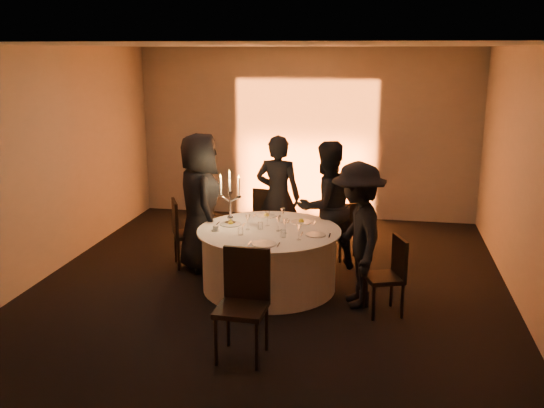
% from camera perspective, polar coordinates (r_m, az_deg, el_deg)
% --- Properties ---
extents(floor, '(7.00, 7.00, 0.00)m').
position_cam_1_polar(floor, '(7.82, -0.27, -7.84)').
color(floor, black).
rests_on(floor, ground).
extents(ceiling, '(7.00, 7.00, 0.00)m').
position_cam_1_polar(ceiling, '(7.24, -0.30, 14.73)').
color(ceiling, white).
rests_on(ceiling, wall_back).
extents(wall_back, '(7.00, 0.00, 7.00)m').
position_cam_1_polar(wall_back, '(10.79, 3.21, 6.60)').
color(wall_back, '#A09A95').
rests_on(wall_back, floor).
extents(wall_front, '(7.00, 0.00, 7.00)m').
position_cam_1_polar(wall_front, '(4.12, -9.47, -6.49)').
color(wall_front, '#A09A95').
rests_on(wall_front, floor).
extents(wall_left, '(0.00, 7.00, 7.00)m').
position_cam_1_polar(wall_left, '(8.46, -20.70, 3.54)').
color(wall_left, '#A09A95').
rests_on(wall_left, floor).
extents(wall_right, '(0.00, 7.00, 7.00)m').
position_cam_1_polar(wall_right, '(7.44, 23.06, 1.94)').
color(wall_right, '#A09A95').
rests_on(wall_right, floor).
extents(uplighter_fixture, '(0.25, 0.12, 0.10)m').
position_cam_1_polar(uplighter_fixture, '(10.80, 2.90, -1.26)').
color(uplighter_fixture, black).
rests_on(uplighter_fixture, floor).
extents(banquet_table, '(1.80, 1.80, 0.77)m').
position_cam_1_polar(banquet_table, '(7.68, -0.27, -5.18)').
color(banquet_table, black).
rests_on(banquet_table, floor).
extents(chair_left, '(0.55, 0.55, 0.95)m').
position_cam_1_polar(chair_left, '(8.49, -8.33, -2.36)').
color(chair_left, black).
rests_on(chair_left, floor).
extents(chair_back_left, '(0.48, 0.48, 0.95)m').
position_cam_1_polar(chair_back_left, '(9.12, -0.32, -1.01)').
color(chair_back_left, black).
rests_on(chair_back_left, floor).
extents(chair_back_right, '(0.52, 0.52, 0.86)m').
position_cam_1_polar(chair_back_right, '(8.74, 7.11, -2.19)').
color(chair_back_right, black).
rests_on(chair_back_right, floor).
extents(chair_right, '(0.51, 0.51, 0.90)m').
position_cam_1_polar(chair_right, '(7.05, 11.06, -6.25)').
color(chair_right, black).
rests_on(chair_right, floor).
extents(chair_front, '(0.49, 0.49, 1.07)m').
position_cam_1_polar(chair_front, '(5.99, -2.67, -8.69)').
color(chair_front, black).
rests_on(chair_front, floor).
extents(guest_left, '(0.95, 1.09, 1.88)m').
position_cam_1_polar(guest_left, '(8.26, -6.77, 0.16)').
color(guest_left, black).
rests_on(guest_left, floor).
extents(guest_back_left, '(0.69, 0.48, 1.79)m').
position_cam_1_polar(guest_back_left, '(8.72, 0.57, 0.70)').
color(guest_back_left, black).
rests_on(guest_back_left, floor).
extents(guest_back_right, '(1.10, 1.06, 1.78)m').
position_cam_1_polar(guest_back_right, '(8.22, 5.10, -0.22)').
color(guest_back_right, black).
rests_on(guest_back_right, floor).
extents(guest_right, '(0.91, 1.24, 1.72)m').
position_cam_1_polar(guest_right, '(7.12, 8.04, -2.89)').
color(guest_right, black).
rests_on(guest_right, floor).
extents(plate_left, '(0.36, 0.27, 0.08)m').
position_cam_1_polar(plate_left, '(7.78, -3.92, -1.84)').
color(plate_left, silver).
rests_on(plate_left, banquet_table).
extents(plate_back_left, '(0.35, 0.25, 0.08)m').
position_cam_1_polar(plate_back_left, '(8.14, -0.51, -1.07)').
color(plate_back_left, silver).
rests_on(plate_back_left, banquet_table).
extents(plate_back_right, '(0.35, 0.27, 0.08)m').
position_cam_1_polar(plate_back_right, '(7.87, 2.77, -1.64)').
color(plate_back_right, silver).
rests_on(plate_back_right, banquet_table).
extents(plate_right, '(0.36, 0.25, 0.01)m').
position_cam_1_polar(plate_right, '(7.35, 4.13, -2.90)').
color(plate_right, silver).
rests_on(plate_right, banquet_table).
extents(plate_front, '(0.36, 0.29, 0.01)m').
position_cam_1_polar(plate_front, '(6.99, -0.76, -3.78)').
color(plate_front, silver).
rests_on(plate_front, banquet_table).
extents(coffee_cup, '(0.11, 0.11, 0.07)m').
position_cam_1_polar(coffee_cup, '(7.54, -5.32, -2.30)').
color(coffee_cup, silver).
rests_on(coffee_cup, banquet_table).
extents(candelabra, '(0.30, 0.14, 0.71)m').
position_cam_1_polar(candelabra, '(7.77, -3.97, -0.11)').
color(candelabra, white).
rests_on(candelabra, banquet_table).
extents(wine_glass_a, '(0.07, 0.07, 0.19)m').
position_cam_1_polar(wine_glass_a, '(7.68, -0.43, -1.09)').
color(wine_glass_a, white).
rests_on(wine_glass_a, banquet_table).
extents(wine_glass_b, '(0.07, 0.07, 0.19)m').
position_cam_1_polar(wine_glass_b, '(7.82, 1.03, -0.80)').
color(wine_glass_b, white).
rests_on(wine_glass_b, banquet_table).
extents(wine_glass_c, '(0.07, 0.07, 0.19)m').
position_cam_1_polar(wine_glass_c, '(7.53, -2.29, -1.41)').
color(wine_glass_c, white).
rests_on(wine_glass_c, banquet_table).
extents(wine_glass_d, '(0.07, 0.07, 0.19)m').
position_cam_1_polar(wine_glass_d, '(7.37, 1.24, -1.77)').
color(wine_glass_d, white).
rests_on(wine_glass_d, banquet_table).
extents(wine_glass_e, '(0.07, 0.07, 0.19)m').
position_cam_1_polar(wine_glass_e, '(7.46, 0.61, -1.55)').
color(wine_glass_e, white).
rests_on(wine_glass_e, banquet_table).
extents(wine_glass_f, '(0.07, 0.07, 0.19)m').
position_cam_1_polar(wine_glass_f, '(7.13, 2.55, -2.33)').
color(wine_glass_f, white).
rests_on(wine_glass_f, banquet_table).
extents(tumbler_a, '(0.07, 0.07, 0.09)m').
position_cam_1_polar(tumbler_a, '(7.57, -1.11, -2.06)').
color(tumbler_a, white).
rests_on(tumbler_a, banquet_table).
extents(tumbler_b, '(0.07, 0.07, 0.09)m').
position_cam_1_polar(tumbler_b, '(7.25, 1.06, -2.80)').
color(tumbler_b, white).
rests_on(tumbler_b, banquet_table).
extents(tumbler_c, '(0.07, 0.07, 0.09)m').
position_cam_1_polar(tumbler_c, '(7.34, -2.98, -2.59)').
color(tumbler_c, white).
rests_on(tumbler_c, banquet_table).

